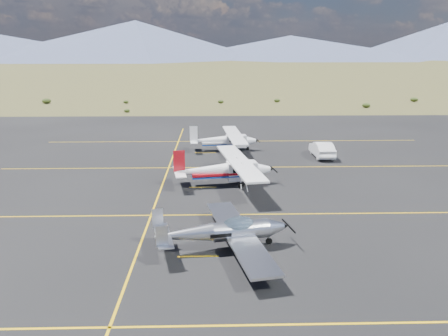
% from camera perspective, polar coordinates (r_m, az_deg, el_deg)
% --- Properties ---
extents(ground, '(1600.00, 1600.00, 0.00)m').
position_cam_1_polar(ground, '(24.76, 3.86, -7.76)').
color(ground, '#383D1C').
rests_on(ground, ground).
extents(apron, '(72.00, 72.00, 0.02)m').
position_cam_1_polar(apron, '(31.31, 2.69, -2.78)').
color(apron, black).
rests_on(apron, ground).
extents(aircraft_low_wing, '(6.69, 9.21, 1.99)m').
position_cam_1_polar(aircraft_low_wing, '(21.81, 0.17, -8.28)').
color(aircraft_low_wing, silver).
rests_on(aircraft_low_wing, apron).
extents(aircraft_cessna, '(6.58, 10.85, 2.74)m').
position_cam_1_polar(aircraft_cessna, '(31.90, 0.10, -0.14)').
color(aircraft_cessna, white).
rests_on(aircraft_cessna, apron).
extents(aircraft_plain, '(5.92, 9.85, 2.49)m').
position_cam_1_polar(aircraft_plain, '(42.97, 0.06, 3.71)').
color(aircraft_plain, white).
rests_on(aircraft_plain, apron).
extents(sedan, '(1.57, 4.40, 1.44)m').
position_cam_1_polar(sedan, '(41.53, 12.68, 2.41)').
color(sedan, white).
rests_on(sedan, apron).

